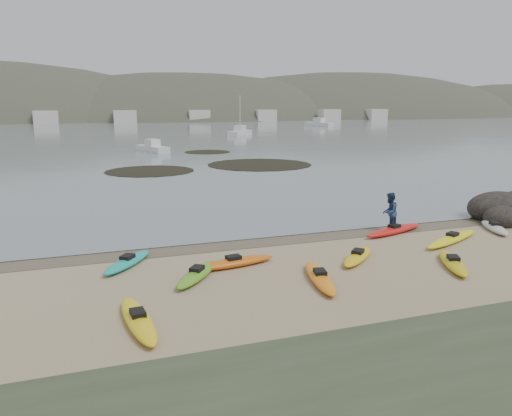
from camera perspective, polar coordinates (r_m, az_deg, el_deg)
name	(u,v)px	position (r m, az deg, el deg)	size (l,w,h in m)	color
ground	(256,239)	(23.55, 0.00, -3.57)	(600.00, 600.00, 0.00)	tan
wet_sand	(258,241)	(23.28, 0.24, -3.75)	(60.00, 60.00, 0.00)	brown
water	(92,114)	(321.58, -18.19, 10.21)	(1200.00, 1200.00, 0.00)	slate
kayaks	(312,261)	(19.89, 6.45, -6.08)	(23.85, 9.21, 0.34)	orange
person_east	(390,212)	(25.62, 15.03, -0.45)	(0.96, 0.74, 1.97)	navy
rock_cluster	(510,214)	(31.10, 27.05, -0.61)	(5.33, 3.92, 1.82)	black
kelp_mats	(218,164)	(52.55, -4.32, 5.04)	(20.95, 23.40, 0.04)	black
moored_boats	(171,133)	(100.83, -9.67, 8.48)	(93.92, 66.99, 1.24)	silver
far_hills	(195,155)	(221.55, -6.96, 6.07)	(550.00, 135.00, 80.00)	#384235
far_town	(124,117)	(167.03, -14.83, 10.05)	(199.00, 5.00, 4.00)	beige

